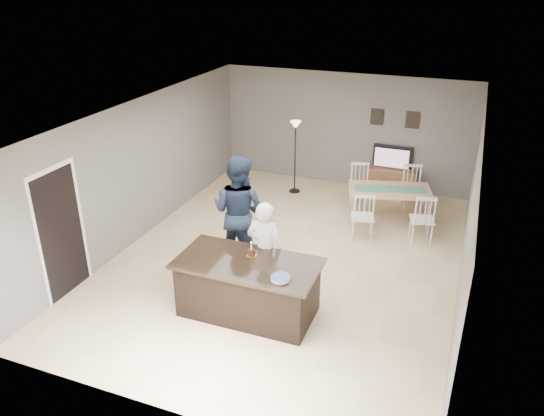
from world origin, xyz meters
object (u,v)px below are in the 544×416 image
at_px(dining_table, 389,195).
at_px(woman, 265,250).
at_px(plate_stack, 281,278).
at_px(kitchen_island, 248,287).
at_px(birthday_cake, 251,252).
at_px(floor_lamp, 295,138).
at_px(television, 392,157).
at_px(tv_console, 389,181).
at_px(man, 239,211).

bearing_deg(dining_table, woman, -127.92).
xyz_separation_m(woman, plate_stack, (0.57, -0.82, 0.09)).
height_order(kitchen_island, dining_table, dining_table).
height_order(woman, dining_table, woman).
distance_m(birthday_cake, floor_lamp, 4.74).
bearing_deg(television, tv_console, 90.00).
distance_m(tv_console, dining_table, 1.71).
bearing_deg(woman, tv_console, -101.17).
bearing_deg(woman, kitchen_island, 85.79).
distance_m(tv_console, birthday_cake, 5.54).
height_order(television, plate_stack, television).
bearing_deg(birthday_cake, plate_stack, -36.32).
height_order(television, dining_table, television).
height_order(television, woman, woman).
height_order(man, dining_table, man).
bearing_deg(man, plate_stack, 135.64).
distance_m(tv_console, woman, 5.18).
height_order(woman, birthday_cake, woman).
bearing_deg(plate_stack, birthday_cake, 143.68).
xyz_separation_m(tv_console, dining_table, (0.26, -1.66, 0.34)).
xyz_separation_m(tv_console, man, (-1.96, -4.22, 0.72)).
relative_size(tv_console, man, 0.59).
relative_size(television, plate_stack, 3.20).
xyz_separation_m(woman, man, (-0.81, 0.80, 0.19)).
relative_size(plate_stack, floor_lamp, 0.17).
bearing_deg(man, dining_table, -125.64).
bearing_deg(birthday_cake, kitchen_island, -83.72).
bearing_deg(floor_lamp, dining_table, -21.56).
bearing_deg(floor_lamp, plate_stack, -73.33).
bearing_deg(birthday_cake, tv_console, 77.17).
distance_m(man, birthday_cake, 1.36).
height_order(plate_stack, floor_lamp, floor_lamp).
relative_size(kitchen_island, plate_stack, 7.52).
distance_m(kitchen_island, plate_stack, 0.83).
bearing_deg(television, man, 65.47).
distance_m(woman, floor_lamp, 4.43).
bearing_deg(floor_lamp, birthday_cake, -79.20).
relative_size(television, man, 0.45).
xyz_separation_m(television, floor_lamp, (-2.11, -0.80, 0.47)).
distance_m(plate_stack, floor_lamp, 5.36).
xyz_separation_m(kitchen_island, birthday_cake, (-0.02, 0.20, 0.50)).
relative_size(television, dining_table, 0.41).
distance_m(kitchen_island, woman, 0.67).
height_order(kitchen_island, plate_stack, plate_stack).
bearing_deg(man, woman, 140.72).
bearing_deg(floor_lamp, television, 20.69).
distance_m(tv_console, man, 4.71).
bearing_deg(woman, man, -42.83).
height_order(plate_stack, dining_table, dining_table).
bearing_deg(dining_table, kitchen_island, -125.73).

